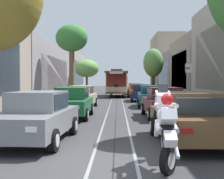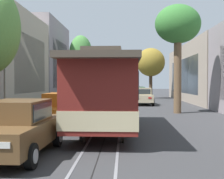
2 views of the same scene
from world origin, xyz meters
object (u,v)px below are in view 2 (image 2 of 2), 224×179
(parked_car_beige_mid_left, at_px, (143,96))
(cable_car_trolley, at_px, (107,93))
(pedestrian_on_left_pavement, at_px, (74,92))
(street_sign_post, at_px, (83,85))
(parked_car_maroon_second_right, at_px, (95,94))
(parked_car_teal_mid_right, at_px, (88,97))
(parked_car_grey_near_left, at_px, (137,92))
(parked_car_brown_near_right, at_px, (102,92))
(parked_car_orange_fifth_right, at_px, (62,109))
(parked_car_navy_fourth_right, at_px, (82,101))
(parked_car_brown_sixth_right, at_px, (17,128))
(street_tree_kerb_right_near, at_px, (81,54))
(parked_car_green_second_left, at_px, (138,94))
(street_tree_kerb_left_near, at_px, (151,63))
(street_tree_kerb_left_second, at_px, (178,27))
(motorcycle_with_rider, at_px, (111,90))

(parked_car_beige_mid_left, distance_m, cable_car_trolley, 16.10)
(pedestrian_on_left_pavement, relative_size, street_sign_post, 0.58)
(parked_car_maroon_second_right, bearing_deg, parked_car_teal_mid_right, 89.60)
(parked_car_grey_near_left, relative_size, parked_car_brown_near_right, 1.01)
(parked_car_teal_mid_right, height_order, cable_car_trolley, cable_car_trolley)
(parked_car_orange_fifth_right, bearing_deg, parked_car_brown_near_right, -90.03)
(parked_car_navy_fourth_right, bearing_deg, cable_car_trolley, 104.34)
(parked_car_brown_near_right, xyz_separation_m, parked_car_brown_sixth_right, (0.12, 31.92, 0.00))
(parked_car_maroon_second_right, bearing_deg, parked_car_brown_near_right, -92.04)
(pedestrian_on_left_pavement, bearing_deg, street_tree_kerb_right_near, -99.87)
(parked_car_green_second_left, relative_size, street_sign_post, 1.51)
(parked_car_orange_fifth_right, bearing_deg, street_tree_kerb_left_near, -104.31)
(parked_car_grey_near_left, relative_size, parked_car_orange_fifth_right, 1.01)
(street_tree_kerb_left_second, bearing_deg, parked_car_green_second_left, -81.14)
(parked_car_brown_sixth_right, relative_size, street_sign_post, 1.52)
(street_tree_kerb_left_second, bearing_deg, parked_car_orange_fifth_right, 43.97)
(cable_car_trolley, bearing_deg, pedestrian_on_left_pavement, -77.47)
(motorcycle_with_rider, xyz_separation_m, street_sign_post, (2.71, 9.33, 0.82))
(street_tree_kerb_left_second, bearing_deg, parked_car_beige_mid_left, -76.36)
(parked_car_grey_near_left, distance_m, parked_car_orange_fifth_right, 26.19)
(parked_car_green_second_left, distance_m, parked_car_teal_mid_right, 8.11)
(parked_car_grey_near_left, distance_m, parked_car_beige_mid_left, 11.70)
(parked_car_beige_mid_left, height_order, street_tree_kerb_left_near, street_tree_kerb_left_near)
(parked_car_green_second_left, relative_size, parked_car_teal_mid_right, 0.99)
(parked_car_green_second_left, relative_size, parked_car_brown_sixth_right, 1.00)
(street_tree_kerb_left_near, distance_m, motorcycle_with_rider, 7.27)
(parked_car_teal_mid_right, xyz_separation_m, parked_car_navy_fourth_right, (-0.25, 6.12, 0.00))
(parked_car_navy_fourth_right, bearing_deg, parked_car_teal_mid_right, -87.68)
(parked_car_grey_near_left, height_order, motorcycle_with_rider, motorcycle_with_rider)
(parked_car_brown_near_right, xyz_separation_m, parked_car_maroon_second_right, (0.23, 6.45, 0.00))
(pedestrian_on_left_pavement, bearing_deg, parked_car_orange_fifth_right, 97.75)
(street_tree_kerb_left_second, height_order, street_tree_kerb_right_near, street_tree_kerb_right_near)
(parked_car_brown_sixth_right, bearing_deg, parked_car_orange_fifth_right, -91.04)
(parked_car_maroon_second_right, xyz_separation_m, street_sign_post, (1.37, 0.29, 0.99))
(parked_car_green_second_left, bearing_deg, motorcycle_with_rider, -68.93)
(parked_car_teal_mid_right, bearing_deg, parked_car_grey_near_left, -111.50)
(parked_car_beige_mid_left, bearing_deg, parked_car_maroon_second_right, -47.83)
(street_sign_post, bearing_deg, parked_car_maroon_second_right, -168.09)
(motorcycle_with_rider, relative_size, street_sign_post, 0.64)
(parked_car_teal_mid_right, bearing_deg, parked_car_green_second_left, -126.29)
(street_tree_kerb_left_near, bearing_deg, parked_car_green_second_left, 71.04)
(parked_car_beige_mid_left, height_order, parked_car_teal_mid_right, same)
(parked_car_teal_mid_right, relative_size, cable_car_trolley, 0.48)
(parked_car_maroon_second_right, xyz_separation_m, street_tree_kerb_right_near, (2.27, -4.53, 4.89))
(parked_car_maroon_second_right, height_order, parked_car_teal_mid_right, same)
(street_tree_kerb_right_near, bearing_deg, parked_car_beige_mid_left, 125.86)
(parked_car_grey_near_left, height_order, parked_car_brown_sixth_right, same)
(parked_car_beige_mid_left, bearing_deg, parked_car_teal_mid_right, 9.86)
(street_tree_kerb_left_second, height_order, motorcycle_with_rider, street_tree_kerb_left_second)
(parked_car_green_second_left, distance_m, parked_car_navy_fourth_right, 13.45)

